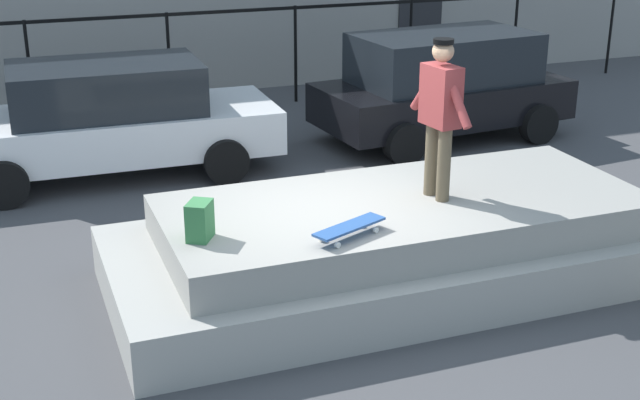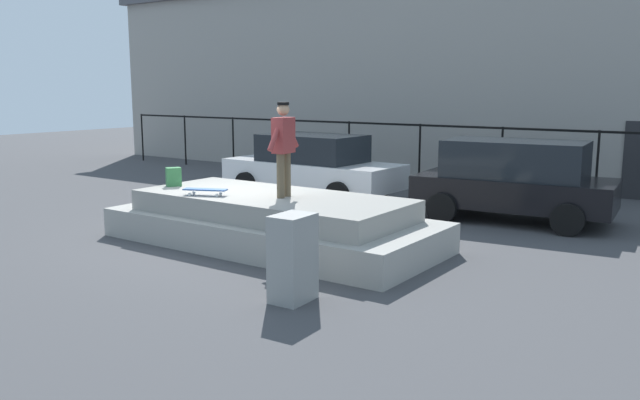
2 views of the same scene
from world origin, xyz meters
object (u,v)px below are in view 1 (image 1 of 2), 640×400
Objects in this scene: car_black_hatchback_mid at (443,84)px; skateboarder at (440,108)px; backpack at (200,221)px; car_white_sedan_near at (108,118)px; skateboard at (349,227)px.

skateboarder is at bearing -118.86° from car_black_hatchback_mid.
backpack is 4.94m from car_white_sedan_near.
car_black_hatchback_mid is at bearing -0.40° from car_white_sedan_near.
backpack reaches higher than skateboard.
skateboard is 5.59m from car_white_sedan_near.
skateboarder reaches higher than backpack.
skateboard is at bearing -125.69° from car_black_hatchback_mid.
backpack is at bearing -174.93° from skateboarder.
car_white_sedan_near is 1.14× the size of car_black_hatchback_mid.
car_white_sedan_near is at bearing 120.56° from skateboarder.
skateboarder is 0.40× the size of car_black_hatchback_mid.
backpack is 7.11m from car_black_hatchback_mid.
car_black_hatchback_mid is (3.84, 5.34, -0.10)m from skateboard.
car_black_hatchback_mid is at bearing 165.33° from backpack.
skateboarder is 0.35× the size of car_white_sedan_near.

